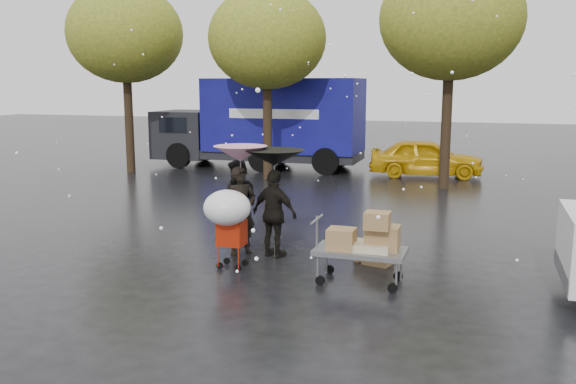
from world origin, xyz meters
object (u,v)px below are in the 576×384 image
(person_pink, at_px, (241,211))
(shopping_cart, at_px, (228,212))
(person_black, at_px, (275,214))
(yellow_taxi, at_px, (426,158))
(vendor_cart, at_px, (365,242))
(blue_truck, at_px, (264,123))

(person_pink, relative_size, shopping_cart, 1.17)
(shopping_cart, bearing_deg, person_pink, 99.61)
(person_pink, distance_m, shopping_cart, 1.08)
(person_black, distance_m, yellow_taxi, 11.59)
(vendor_cart, height_order, shopping_cart, shopping_cart)
(person_black, relative_size, shopping_cart, 1.16)
(vendor_cart, xyz_separation_m, shopping_cart, (-2.47, 0.01, 0.34))
(person_pink, bearing_deg, vendor_cart, -72.47)
(shopping_cart, bearing_deg, person_black, 64.50)
(vendor_cart, xyz_separation_m, blue_truck, (-6.53, 12.95, 1.03))
(person_black, relative_size, yellow_taxi, 0.42)
(shopping_cart, distance_m, yellow_taxi, 12.72)
(shopping_cart, xyz_separation_m, yellow_taxi, (2.30, 12.51, -0.38))
(yellow_taxi, bearing_deg, person_black, 164.83)
(person_pink, height_order, shopping_cart, person_pink)
(vendor_cart, relative_size, shopping_cart, 1.04)
(person_black, bearing_deg, shopping_cart, 81.76)
(vendor_cart, xyz_separation_m, yellow_taxi, (-0.17, 12.52, -0.04))
(vendor_cart, bearing_deg, person_black, 151.42)
(blue_truck, bearing_deg, person_pink, -71.89)
(blue_truck, bearing_deg, person_black, -68.95)
(vendor_cart, height_order, blue_truck, blue_truck)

